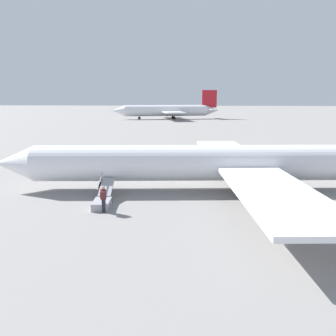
# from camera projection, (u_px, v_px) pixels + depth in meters

# --- Properties ---
(ground_plane) EXTENTS (600.00, 600.00, 0.00)m
(ground_plane) POSITION_uv_depth(u_px,v_px,m) (224.00, 189.00, 26.29)
(ground_plane) COLOR gray
(airplane_main) EXTENTS (36.70, 28.23, 7.37)m
(airplane_main) POSITION_uv_depth(u_px,v_px,m) (238.00, 162.00, 25.85)
(airplane_main) COLOR white
(airplane_main) RESTS_ON ground
(airplane_far_left) EXTENTS (37.29, 28.28, 9.99)m
(airplane_far_left) POSITION_uv_depth(u_px,v_px,m) (168.00, 110.00, 114.23)
(airplane_far_left) COLOR silver
(airplane_far_left) RESTS_ON ground
(boarding_stairs) EXTENTS (1.45, 4.10, 1.79)m
(boarding_stairs) POSITION_uv_depth(u_px,v_px,m) (103.00, 200.00, 22.22)
(boarding_stairs) COLOR #99999E
(boarding_stairs) RESTS_ON ground
(passenger) EXTENTS (0.36, 0.55, 1.74)m
(passenger) POSITION_uv_depth(u_px,v_px,m) (103.00, 197.00, 20.83)
(passenger) COLOR #23232D
(passenger) RESTS_ON ground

